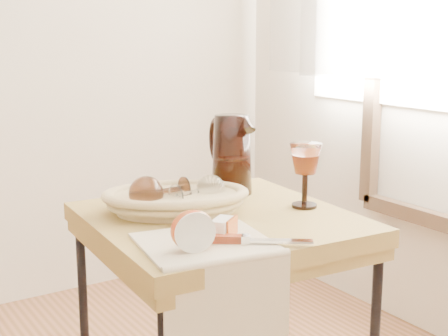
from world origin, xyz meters
TOP-DOWN VIEW (x-y plane):
  - tea_towel at (0.45, 0.10)m, footprint 0.30×0.28m
  - bread_basket at (0.52, 0.34)m, footprint 0.38×0.33m
  - goblet_lying_a at (0.49, 0.36)m, footprint 0.14×0.09m
  - goblet_lying_b at (0.57, 0.33)m, footprint 0.13×0.09m
  - pitcher at (0.74, 0.43)m, footprint 0.20×0.26m
  - wine_goblet at (0.81, 0.21)m, footprint 0.09×0.09m
  - apple_half at (0.41, 0.07)m, footprint 0.10×0.07m
  - apple_wedge at (0.50, 0.10)m, footprint 0.07×0.06m
  - table_knife at (0.53, 0.04)m, footprint 0.20×0.16m

SIDE VIEW (x-z plane):
  - tea_towel at x=0.45m, z-range 0.76..0.76m
  - table_knife at x=0.53m, z-range 0.76..0.78m
  - apple_wedge at x=0.50m, z-range 0.76..0.81m
  - bread_basket at x=0.52m, z-range 0.76..0.81m
  - apple_half at x=0.41m, z-range 0.76..0.85m
  - goblet_lying_b at x=0.57m, z-range 0.77..0.84m
  - goblet_lying_a at x=0.49m, z-range 0.77..0.86m
  - wine_goblet at x=0.81m, z-range 0.76..0.92m
  - pitcher at x=0.74m, z-range 0.74..0.99m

